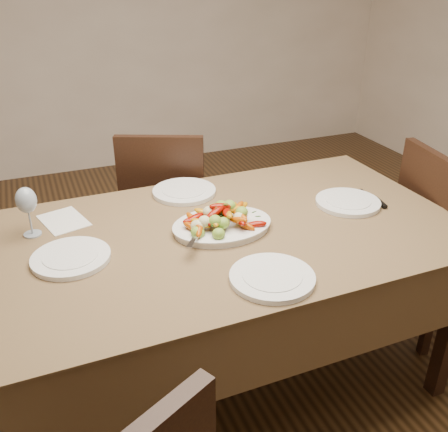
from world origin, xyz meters
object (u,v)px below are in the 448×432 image
chair_far (168,209)px  wine_glass (28,210)px  dining_table (224,310)px  plate_left (71,258)px  serving_platter (222,227)px  plate_far (184,192)px  plate_right (348,202)px  plate_near (272,278)px

chair_far → wine_glass: (-0.68, -0.58, 0.39)m
dining_table → plate_left: 0.69m
serving_platter → plate_far: bearing=94.6°
serving_platter → chair_far: bearing=89.5°
plate_right → wine_glass: bearing=170.0°
plate_left → chair_far: bearing=55.0°
plate_far → dining_table: bearing=-84.8°
plate_right → wine_glass: wine_glass is taller
plate_far → serving_platter: bearing=-85.4°
chair_far → plate_left: (-0.57, -0.81, 0.29)m
dining_table → plate_near: (0.02, -0.37, 0.39)m
plate_right → plate_near: (-0.55, -0.38, 0.00)m
dining_table → serving_platter: serving_platter is taller
chair_far → plate_near: bearing=114.2°
plate_far → plate_near: (0.05, -0.75, 0.00)m
dining_table → wine_glass: bearing=160.7°
dining_table → plate_left: bearing=-180.0°
chair_far → serving_platter: size_ratio=2.54×
chair_far → plate_near: (0.02, -1.18, 0.29)m
chair_far → plate_far: bearing=108.4°
plate_right → plate_far: 0.71m
chair_far → plate_far: (-0.04, -0.43, 0.29)m
dining_table → wine_glass: (-0.68, 0.24, 0.48)m
plate_far → wine_glass: size_ratio=1.36×
chair_far → plate_far: size_ratio=3.40×
dining_table → plate_near: 0.53m
dining_table → serving_platter: bearing=124.4°
plate_right → plate_near: bearing=-145.2°
plate_far → plate_near: same height
plate_near → serving_platter: bearing=93.6°
plate_near → plate_left: bearing=148.0°
plate_left → plate_far: (0.53, 0.38, 0.00)m
serving_platter → plate_far: (-0.03, 0.38, -0.00)m
wine_glass → serving_platter: bearing=-18.9°
dining_table → plate_right: (0.57, 0.02, 0.39)m
chair_far → serving_platter: 0.86m
plate_right → dining_table: bearing=-178.3°
plate_left → plate_far: size_ratio=0.97×
dining_table → plate_left: (-0.57, -0.00, 0.39)m
plate_left → wine_glass: (-0.11, 0.24, 0.09)m
serving_platter → plate_near: size_ratio=1.35×
chair_far → plate_right: 1.02m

